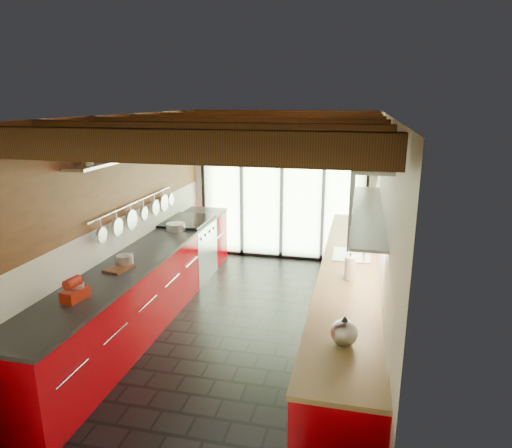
# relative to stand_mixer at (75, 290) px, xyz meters

# --- Properties ---
(ground) EXTENTS (5.50, 5.50, 0.00)m
(ground) POSITION_rel_stand_mixer_xyz_m (1.27, 1.49, -1.01)
(ground) COLOR black
(ground) RESTS_ON ground
(room_shell) EXTENTS (5.50, 5.50, 5.50)m
(room_shell) POSITION_rel_stand_mixer_xyz_m (1.27, 1.49, 0.64)
(room_shell) COLOR silver
(room_shell) RESTS_ON ground
(ceiling_beams) EXTENTS (3.14, 5.06, 4.90)m
(ceiling_beams) POSITION_rel_stand_mixer_xyz_m (1.27, 1.87, 1.45)
(ceiling_beams) COLOR #593316
(ceiling_beams) RESTS_ON ground
(glass_door) EXTENTS (2.95, 0.10, 2.90)m
(glass_door) POSITION_rel_stand_mixer_xyz_m (1.27, 4.18, 0.65)
(glass_door) COLOR #C6EAAD
(glass_door) RESTS_ON ground
(left_counter) EXTENTS (0.68, 5.00, 0.92)m
(left_counter) POSITION_rel_stand_mixer_xyz_m (-0.00, 1.49, -0.55)
(left_counter) COLOR #AE020A
(left_counter) RESTS_ON ground
(range_stove) EXTENTS (0.66, 0.90, 0.97)m
(range_stove) POSITION_rel_stand_mixer_xyz_m (-0.00, 2.94, -0.54)
(range_stove) COLOR silver
(range_stove) RESTS_ON ground
(right_counter) EXTENTS (0.68, 5.00, 0.92)m
(right_counter) POSITION_rel_stand_mixer_xyz_m (2.54, 1.49, -0.55)
(right_counter) COLOR #AE020A
(right_counter) RESTS_ON ground
(sink_assembly) EXTENTS (0.45, 0.52, 0.43)m
(sink_assembly) POSITION_rel_stand_mixer_xyz_m (2.56, 1.89, -0.05)
(sink_assembly) COLOR silver
(sink_assembly) RESTS_ON right_counter
(upper_cabinets_right) EXTENTS (0.34, 3.00, 3.00)m
(upper_cabinets_right) POSITION_rel_stand_mixer_xyz_m (2.70, 1.79, 0.84)
(upper_cabinets_right) COLOR silver
(upper_cabinets_right) RESTS_ON ground
(left_wall_fixtures) EXTENTS (0.28, 2.60, 0.96)m
(left_wall_fixtures) POSITION_rel_stand_mixer_xyz_m (-0.20, 1.78, 0.77)
(left_wall_fixtures) COLOR silver
(left_wall_fixtures) RESTS_ON ground
(stand_mixer) EXTENTS (0.19, 0.28, 0.23)m
(stand_mixer) POSITION_rel_stand_mixer_xyz_m (0.00, 0.00, 0.00)
(stand_mixer) COLOR #AE200D
(stand_mixer) RESTS_ON left_counter
(pot_large) EXTENTS (0.22, 0.22, 0.12)m
(pot_large) POSITION_rel_stand_mixer_xyz_m (0.00, 0.96, -0.03)
(pot_large) COLOR silver
(pot_large) RESTS_ON left_counter
(pot_small) EXTENTS (0.36, 0.36, 0.11)m
(pot_small) POSITION_rel_stand_mixer_xyz_m (0.00, 2.46, -0.04)
(pot_small) COLOR silver
(pot_small) RESTS_ON left_counter
(cutting_board) EXTENTS (0.28, 0.35, 0.03)m
(cutting_board) POSITION_rel_stand_mixer_xyz_m (0.00, 0.82, -0.08)
(cutting_board) COLOR brown
(cutting_board) RESTS_ON left_counter
(kettle) EXTENTS (0.26, 0.29, 0.25)m
(kettle) POSITION_rel_stand_mixer_xyz_m (2.54, -0.26, 0.02)
(kettle) COLOR silver
(kettle) RESTS_ON right_counter
(paper_towel) EXTENTS (0.12, 0.12, 0.30)m
(paper_towel) POSITION_rel_stand_mixer_xyz_m (2.54, 1.10, 0.03)
(paper_towel) COLOR white
(paper_towel) RESTS_ON right_counter
(soap_bottle) EXTENTS (0.08, 0.09, 0.19)m
(soap_bottle) POSITION_rel_stand_mixer_xyz_m (2.54, 1.17, 0.00)
(soap_bottle) COLOR silver
(soap_bottle) RESTS_ON right_counter
(bowl) EXTENTS (0.19, 0.19, 0.05)m
(bowl) POSITION_rel_stand_mixer_xyz_m (2.54, 3.66, -0.07)
(bowl) COLOR silver
(bowl) RESTS_ON right_counter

